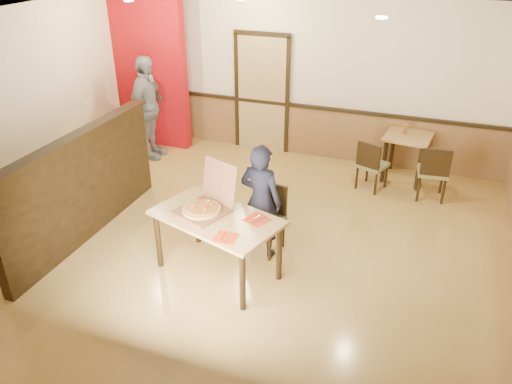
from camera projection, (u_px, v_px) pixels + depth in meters
floor at (230, 254)px, 6.43m from camera, size 7.00×7.00×0.00m
ceiling at (224, 30)px, 5.12m from camera, size 7.00×7.00×0.00m
wall_back at (306, 79)px, 8.68m from camera, size 7.00×0.00×7.00m
wainscot_back at (303, 131)px, 9.10m from camera, size 7.00×0.04×0.90m
chair_rail_back at (304, 106)px, 8.86m from camera, size 7.00×0.06×0.06m
back_door at (262, 94)px, 9.05m from camera, size 0.90×0.06×2.10m
booth_partition at (82, 186)px, 6.53m from camera, size 0.20×3.10×1.44m
red_accent_panel at (146, 71)px, 9.14m from camera, size 1.60×0.20×2.78m
spot_a at (129, 1)px, 7.32m from camera, size 0.14×0.14×0.02m
spot_c at (382, 17)px, 5.95m from camera, size 0.14×0.14×0.02m
main_table at (217, 224)px, 5.79m from camera, size 1.66×1.25×0.79m
diner_chair at (267, 215)px, 6.37m from camera, size 0.51×0.51×0.88m
side_chair_left at (371, 164)px, 7.82m from camera, size 0.53×0.53×0.83m
side_chair_right at (433, 171)px, 7.52m from camera, size 0.49×0.49×0.89m
side_table at (407, 145)px, 8.12m from camera, size 0.79×0.79×0.77m
diner at (261, 201)px, 6.13m from camera, size 0.58×0.42×1.50m
passerby at (148, 109)px, 8.75m from camera, size 0.52×1.11×1.84m
pizza_box at (205, 206)px, 5.81m from camera, size 0.70×0.76×0.55m
pizza at (202, 209)px, 5.78m from camera, size 0.60×0.60×0.03m
napkin_near at (225, 238)px, 5.34m from camera, size 0.24×0.24×0.01m
napkin_far at (257, 220)px, 5.67m from camera, size 0.33×0.33×0.01m
condiment at (405, 129)px, 8.08m from camera, size 0.06×0.06×0.15m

